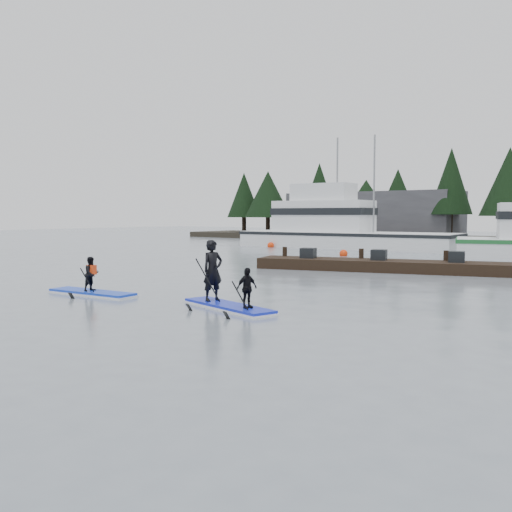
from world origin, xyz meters
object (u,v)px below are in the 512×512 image
Objects in this scene: floating_dock at (422,267)px; paddleboard_duo at (224,285)px; fishing_boat_large at (340,238)px; paddleboard_solo at (92,284)px.

paddleboard_duo reaches higher than floating_dock.
fishing_boat_large is 1.13× the size of floating_dock.
fishing_boat_large is at bearing 114.08° from floating_dock.
floating_dock is at bearing 60.82° from paddleboard_solo.
floating_dock is at bearing -53.91° from fishing_boat_large.
floating_dock is at bearing 101.30° from paddleboard_duo.
floating_dock is 13.19m from paddleboard_duo.
paddleboard_solo is 5.32m from paddleboard_duo.
paddleboard_solo is at bearing -157.55° from paddleboard_duo.
paddleboard_solo is 0.96× the size of paddleboard_duo.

